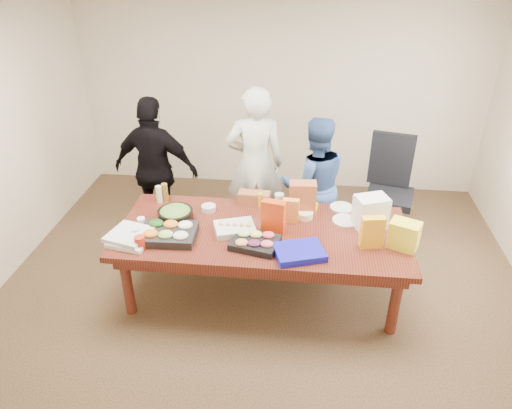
# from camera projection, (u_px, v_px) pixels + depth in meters

# --- Properties ---
(floor) EXTENTS (5.50, 5.00, 0.02)m
(floor) POSITION_uv_depth(u_px,v_px,m) (262.00, 291.00, 5.00)
(floor) COLOR #47301E
(floor) RESTS_ON ground
(ceiling) EXTENTS (5.50, 5.00, 0.02)m
(ceiling) POSITION_uv_depth(u_px,v_px,m) (264.00, 15.00, 3.65)
(ceiling) COLOR white
(ceiling) RESTS_ON wall_back
(wall_back) EXTENTS (5.50, 0.04, 2.70)m
(wall_back) POSITION_uv_depth(u_px,v_px,m) (280.00, 94.00, 6.49)
(wall_back) COLOR beige
(wall_back) RESTS_ON floor
(conference_table) EXTENTS (2.80, 1.20, 0.75)m
(conference_table) POSITION_uv_depth(u_px,v_px,m) (262.00, 262.00, 4.81)
(conference_table) COLOR #4C1C0F
(conference_table) RESTS_ON floor
(office_chair) EXTENTS (0.74, 0.74, 1.19)m
(office_chair) POSITION_uv_depth(u_px,v_px,m) (390.00, 193.00, 5.61)
(office_chair) COLOR black
(office_chair) RESTS_ON floor
(person_center) EXTENTS (0.73, 0.53, 1.84)m
(person_center) POSITION_uv_depth(u_px,v_px,m) (255.00, 164.00, 5.53)
(person_center) COLOR silver
(person_center) RESTS_ON floor
(person_right) EXTENTS (0.88, 0.75, 1.59)m
(person_right) POSITION_uv_depth(u_px,v_px,m) (314.00, 185.00, 5.37)
(person_right) COLOR #2F4A7E
(person_right) RESTS_ON floor
(person_left) EXTENTS (1.06, 0.55, 1.73)m
(person_left) POSITION_uv_depth(u_px,v_px,m) (156.00, 170.00, 5.55)
(person_left) COLOR black
(person_left) RESTS_ON floor
(veggie_tray) EXTENTS (0.53, 0.42, 0.08)m
(veggie_tray) POSITION_uv_depth(u_px,v_px,m) (169.00, 234.00, 4.50)
(veggie_tray) COLOR black
(veggie_tray) RESTS_ON conference_table
(fruit_tray) EXTENTS (0.48, 0.42, 0.06)m
(fruit_tray) POSITION_uv_depth(u_px,v_px,m) (255.00, 243.00, 4.39)
(fruit_tray) COLOR black
(fruit_tray) RESTS_ON conference_table
(sheet_cake) EXTENTS (0.45, 0.39, 0.07)m
(sheet_cake) POSITION_uv_depth(u_px,v_px,m) (235.00, 228.00, 4.60)
(sheet_cake) COLOR beige
(sheet_cake) RESTS_ON conference_table
(salad_bowl) EXTENTS (0.42, 0.42, 0.11)m
(salad_bowl) POSITION_uv_depth(u_px,v_px,m) (176.00, 215.00, 4.76)
(salad_bowl) COLOR black
(salad_bowl) RESTS_ON conference_table
(chip_bag_blue) EXTENTS (0.51, 0.44, 0.06)m
(chip_bag_blue) POSITION_uv_depth(u_px,v_px,m) (299.00, 252.00, 4.26)
(chip_bag_blue) COLOR #1515B2
(chip_bag_blue) RESTS_ON conference_table
(chip_bag_red) EXTENTS (0.24, 0.14, 0.33)m
(chip_bag_red) POSITION_uv_depth(u_px,v_px,m) (273.00, 216.00, 4.54)
(chip_bag_red) COLOR red
(chip_bag_red) RESTS_ON conference_table
(chip_bag_yellow) EXTENTS (0.22, 0.12, 0.31)m
(chip_bag_yellow) POSITION_uv_depth(u_px,v_px,m) (372.00, 232.00, 4.31)
(chip_bag_yellow) COLOR yellow
(chip_bag_yellow) RESTS_ON conference_table
(chip_bag_orange) EXTENTS (0.17, 0.08, 0.25)m
(chip_bag_orange) POSITION_uv_depth(u_px,v_px,m) (291.00, 211.00, 4.70)
(chip_bag_orange) COLOR orange
(chip_bag_orange) RESTS_ON conference_table
(mayo_jar) EXTENTS (0.10, 0.10, 0.15)m
(mayo_jar) POSITION_uv_depth(u_px,v_px,m) (279.00, 200.00, 4.99)
(mayo_jar) COLOR silver
(mayo_jar) RESTS_ON conference_table
(mustard_bottle) EXTENTS (0.06, 0.06, 0.15)m
(mustard_bottle) POSITION_uv_depth(u_px,v_px,m) (260.00, 200.00, 5.00)
(mustard_bottle) COLOR gold
(mustard_bottle) RESTS_ON conference_table
(dressing_bottle) EXTENTS (0.08, 0.08, 0.20)m
(dressing_bottle) POSITION_uv_depth(u_px,v_px,m) (165.00, 192.00, 5.09)
(dressing_bottle) COLOR brown
(dressing_bottle) RESTS_ON conference_table
(ranch_bottle) EXTENTS (0.07, 0.07, 0.19)m
(ranch_bottle) POSITION_uv_depth(u_px,v_px,m) (159.00, 194.00, 5.07)
(ranch_bottle) COLOR beige
(ranch_bottle) RESTS_ON conference_table
(banana_bunch) EXTENTS (0.29, 0.23, 0.09)m
(banana_bunch) POSITION_uv_depth(u_px,v_px,m) (303.00, 207.00, 4.94)
(banana_bunch) COLOR #FED401
(banana_bunch) RESTS_ON conference_table
(bread_loaf) EXTENTS (0.34, 0.16, 0.13)m
(bread_loaf) POSITION_uv_depth(u_px,v_px,m) (254.00, 198.00, 5.06)
(bread_loaf) COLOR brown
(bread_loaf) RESTS_ON conference_table
(kraft_bag) EXTENTS (0.28, 0.17, 0.35)m
(kraft_bag) POSITION_uv_depth(u_px,v_px,m) (302.00, 198.00, 4.83)
(kraft_bag) COLOR #9B502A
(kraft_bag) RESTS_ON conference_table
(red_cup) EXTENTS (0.10, 0.10, 0.13)m
(red_cup) POSITION_uv_depth(u_px,v_px,m) (140.00, 243.00, 4.33)
(red_cup) COLOR red
(red_cup) RESTS_ON conference_table
(clear_cup_a) EXTENTS (0.09, 0.09, 0.10)m
(clear_cup_a) POSITION_uv_depth(u_px,v_px,m) (136.00, 233.00, 4.49)
(clear_cup_a) COLOR silver
(clear_cup_a) RESTS_ON conference_table
(clear_cup_b) EXTENTS (0.10, 0.10, 0.10)m
(clear_cup_b) POSITION_uv_depth(u_px,v_px,m) (141.00, 223.00, 4.65)
(clear_cup_b) COLOR white
(clear_cup_b) RESTS_ON conference_table
(pizza_box_lower) EXTENTS (0.42, 0.42, 0.04)m
(pizza_box_lower) POSITION_uv_depth(u_px,v_px,m) (132.00, 239.00, 4.46)
(pizza_box_lower) COLOR white
(pizza_box_lower) RESTS_ON conference_table
(pizza_box_upper) EXTENTS (0.44, 0.44, 0.04)m
(pizza_box_upper) POSITION_uv_depth(u_px,v_px,m) (129.00, 234.00, 4.45)
(pizza_box_upper) COLOR silver
(pizza_box_upper) RESTS_ON pizza_box_lower
(plate_a) EXTENTS (0.31, 0.31, 0.01)m
(plate_a) POSITION_uv_depth(u_px,v_px,m) (345.00, 220.00, 4.77)
(plate_a) COLOR silver
(plate_a) RESTS_ON conference_table
(plate_b) EXTENTS (0.26, 0.26, 0.02)m
(plate_b) POSITION_uv_depth(u_px,v_px,m) (341.00, 207.00, 5.00)
(plate_b) COLOR silver
(plate_b) RESTS_ON conference_table
(dip_bowl_a) EXTENTS (0.17, 0.17, 0.07)m
(dip_bowl_a) POSITION_uv_depth(u_px,v_px,m) (305.00, 215.00, 4.82)
(dip_bowl_a) COLOR #F7E0C1
(dip_bowl_a) RESTS_ON conference_table
(dip_bowl_b) EXTENTS (0.16, 0.16, 0.06)m
(dip_bowl_b) POSITION_uv_depth(u_px,v_px,m) (209.00, 208.00, 4.94)
(dip_bowl_b) COLOR beige
(dip_bowl_b) RESTS_ON conference_table
(grocery_bag_white) EXTENTS (0.36, 0.31, 0.32)m
(grocery_bag_white) POSITION_uv_depth(u_px,v_px,m) (371.00, 212.00, 4.62)
(grocery_bag_white) COLOR white
(grocery_bag_white) RESTS_ON conference_table
(grocery_bag_yellow) EXTENTS (0.31, 0.27, 0.26)m
(grocery_bag_yellow) POSITION_uv_depth(u_px,v_px,m) (404.00, 235.00, 4.32)
(grocery_bag_yellow) COLOR yellow
(grocery_bag_yellow) RESTS_ON conference_table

